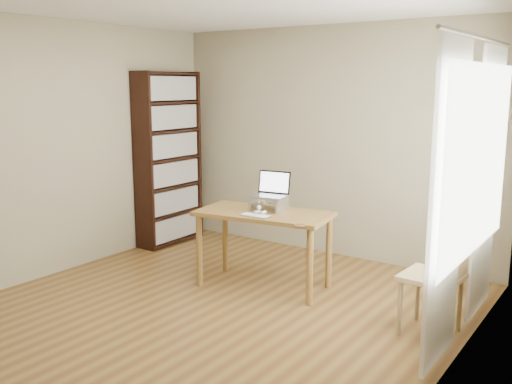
% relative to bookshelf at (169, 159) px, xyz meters
% --- Properties ---
extents(room, '(4.04, 4.54, 2.64)m').
position_rel_bookshelf_xyz_m(room, '(1.86, -1.54, 0.25)').
color(room, '#573616').
rests_on(room, ground).
extents(bookshelf, '(0.30, 0.90, 2.10)m').
position_rel_bookshelf_xyz_m(bookshelf, '(0.00, 0.00, 0.00)').
color(bookshelf, black).
rests_on(bookshelf, ground).
extents(curtains, '(0.03, 1.90, 2.25)m').
position_rel_bookshelf_xyz_m(curtains, '(3.75, -0.75, 0.12)').
color(curtains, white).
rests_on(curtains, ground).
extents(desk, '(1.35, 0.81, 0.75)m').
position_rel_bookshelf_xyz_m(desk, '(1.86, -0.68, -0.41)').
color(desk, brown).
rests_on(desk, ground).
extents(laptop_stand, '(0.32, 0.25, 0.13)m').
position_rel_bookshelf_xyz_m(laptop_stand, '(1.86, -0.60, -0.22)').
color(laptop_stand, silver).
rests_on(laptop_stand, desk).
extents(laptop, '(0.36, 0.32, 0.23)m').
position_rel_bookshelf_xyz_m(laptop, '(1.86, -0.54, -0.11)').
color(laptop, silver).
rests_on(laptop, laptop_stand).
extents(keyboard, '(0.28, 0.13, 0.02)m').
position_rel_bookshelf_xyz_m(keyboard, '(1.91, -0.90, -0.29)').
color(keyboard, silver).
rests_on(keyboard, desk).
extents(coaster, '(0.10, 0.10, 0.01)m').
position_rel_bookshelf_xyz_m(coaster, '(2.42, -0.96, -0.30)').
color(coaster, brown).
rests_on(coaster, desk).
extents(cat, '(0.23, 0.47, 0.14)m').
position_rel_bookshelf_xyz_m(cat, '(1.87, -0.57, -0.24)').
color(cat, '#464037').
rests_on(cat, desk).
extents(chair, '(0.46, 0.46, 0.98)m').
position_rel_bookshelf_xyz_m(chair, '(3.61, -0.81, -0.52)').
color(chair, '#A48559').
rests_on(chair, ground).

